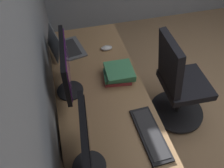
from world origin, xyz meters
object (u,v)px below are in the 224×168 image
Objects in this scene: drawer_pedestal at (107,150)px; mouse_spare at (107,48)px; office_chair at (178,86)px; book_stack_near at (119,74)px; monitor_primary at (66,67)px; monitor_secondary at (87,147)px; keyboard_main at (150,134)px; laptop_leftmost at (64,46)px.

drawer_pedestal is 0.89m from mouse_spare.
book_stack_near is at bearing 92.30° from office_chair.
mouse_spare is (0.43, -0.39, -0.23)m from monitor_primary.
monitor_primary is 0.62m from monitor_secondary.
book_stack_near reaches higher than mouse_spare.
monitor_secondary is 1.11× the size of keyboard_main.
laptop_leftmost is 0.38× the size of office_chair.
drawer_pedestal is at bearing 153.32° from book_stack_near.
mouse_spare reaches higher than keyboard_main.
office_chair reaches higher than keyboard_main.
mouse_spare is at bearing -13.86° from drawer_pedestal.
monitor_secondary is (-0.27, 0.16, 0.62)m from drawer_pedestal.
laptop_leftmost reaches higher than mouse_spare.
drawer_pedestal is 0.72× the size of office_chair.
book_stack_near is (0.39, -0.20, 0.43)m from drawer_pedestal.
monitor_primary reaches higher than monitor_secondary.
keyboard_main is (-0.51, -0.45, -0.23)m from monitor_primary.
monitor_secondary is 1.28m from office_chair.
laptop_leftmost is 0.60m from book_stack_near.
office_chair is at bearing -43.10° from keyboard_main.
book_stack_near is 0.27× the size of office_chair.
keyboard_main is at bearing -156.55° from laptop_leftmost.
monitor_primary is 1.12m from office_chair.
monitor_primary is at bearing 95.62° from book_stack_near.
keyboard_main is at bearing -75.11° from monitor_secondary.
monitor_primary is (0.35, 0.19, 0.63)m from drawer_pedestal.
monitor_primary is 1.04× the size of monitor_secondary.
keyboard_main is (-1.01, -0.44, -0.04)m from laptop_leftmost.
book_stack_near is (-0.46, -0.38, -0.00)m from laptop_leftmost.
keyboard_main reaches higher than drawer_pedestal.
drawer_pedestal is 6.68× the size of mouse_spare.
monitor_primary reaches higher than mouse_spare.
monitor_primary is at bearing 28.92° from drawer_pedestal.
mouse_spare is at bearing -18.79° from monitor_secondary.
mouse_spare is 0.40× the size of book_stack_near.
mouse_spare is at bearing -101.24° from laptop_leftmost.
drawer_pedestal is 1.47× the size of monitor_secondary.
office_chair is (0.41, -0.79, 0.11)m from drawer_pedestal.
office_chair is (0.69, -0.96, -0.51)m from monitor_secondary.
laptop_leftmost is (0.85, 0.18, 0.43)m from drawer_pedestal.
monitor_primary is 0.44m from book_stack_near.
book_stack_near is (0.66, -0.36, -0.19)m from monitor_secondary.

